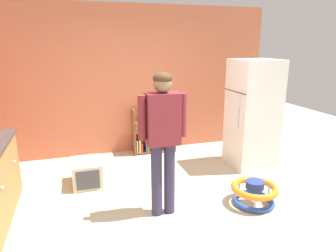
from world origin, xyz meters
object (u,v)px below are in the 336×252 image
at_px(baby_walker, 254,193).
at_px(pet_carrier, 87,172).
at_px(bookshelf, 151,133).
at_px(standing_person, 163,132).
at_px(refrigerator, 253,114).

relative_size(baby_walker, pet_carrier, 1.09).
xyz_separation_m(baby_walker, pet_carrier, (-2.04, 1.24, 0.02)).
relative_size(bookshelf, standing_person, 0.49).
relative_size(standing_person, pet_carrier, 3.12).
height_order(refrigerator, bookshelf, refrigerator).
bearing_deg(pet_carrier, bookshelf, 40.64).
xyz_separation_m(bookshelf, baby_walker, (0.79, -2.31, -0.21)).
xyz_separation_m(refrigerator, standing_person, (-1.86, -1.05, 0.15)).
height_order(standing_person, baby_walker, standing_person).
height_order(bookshelf, pet_carrier, bookshelf).
bearing_deg(baby_walker, standing_person, 173.20).
xyz_separation_m(refrigerator, pet_carrier, (-2.71, 0.05, -0.71)).
height_order(refrigerator, baby_walker, refrigerator).
bearing_deg(refrigerator, pet_carrier, 178.86).
bearing_deg(pet_carrier, baby_walker, -31.41).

